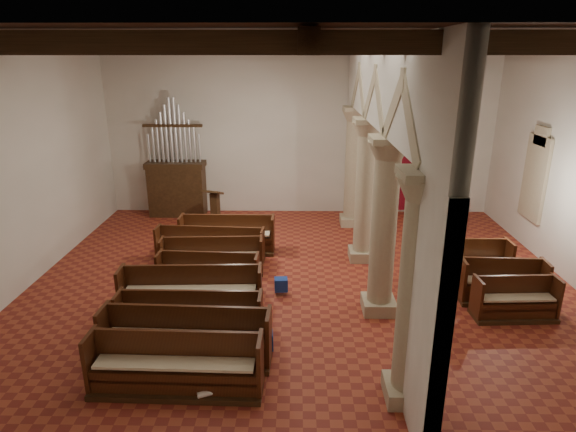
# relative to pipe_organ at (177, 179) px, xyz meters

# --- Properties ---
(floor) EXTENTS (14.00, 14.00, 0.00)m
(floor) POSITION_rel_pipe_organ_xyz_m (4.50, -5.50, -1.37)
(floor) COLOR maroon
(floor) RESTS_ON ground
(ceiling) EXTENTS (14.00, 14.00, 0.00)m
(ceiling) POSITION_rel_pipe_organ_xyz_m (4.50, -5.50, 4.63)
(ceiling) COLOR #321D10
(ceiling) RESTS_ON wall_back
(wall_back) EXTENTS (14.00, 0.02, 6.00)m
(wall_back) POSITION_rel_pipe_organ_xyz_m (4.50, 0.50, 1.63)
(wall_back) COLOR white
(wall_back) RESTS_ON floor
(wall_front) EXTENTS (14.00, 0.02, 6.00)m
(wall_front) POSITION_rel_pipe_organ_xyz_m (4.50, -11.50, 1.63)
(wall_front) COLOR white
(wall_front) RESTS_ON floor
(wall_left) EXTENTS (0.02, 12.00, 6.00)m
(wall_left) POSITION_rel_pipe_organ_xyz_m (-2.50, -5.50, 1.63)
(wall_left) COLOR white
(wall_left) RESTS_ON floor
(ceiling_beams) EXTENTS (13.80, 11.80, 0.30)m
(ceiling_beams) POSITION_rel_pipe_organ_xyz_m (4.50, -5.50, 4.45)
(ceiling_beams) COLOR #3E2714
(ceiling_beams) RESTS_ON wall_back
(arcade) EXTENTS (0.90, 11.90, 6.00)m
(arcade) POSITION_rel_pipe_organ_xyz_m (6.30, -5.50, 2.19)
(arcade) COLOR tan
(arcade) RESTS_ON floor
(window_right_b) EXTENTS (0.03, 1.00, 2.20)m
(window_right_b) POSITION_rel_pipe_organ_xyz_m (11.48, -3.00, 0.83)
(window_right_b) COLOR #367B5B
(window_right_b) RESTS_ON wall_right
(window_back) EXTENTS (1.00, 0.03, 2.20)m
(window_back) POSITION_rel_pipe_organ_xyz_m (9.50, 0.48, 0.83)
(window_back) COLOR #367B5B
(window_back) RESTS_ON wall_back
(pipe_organ) EXTENTS (2.10, 0.85, 4.40)m
(pipe_organ) POSITION_rel_pipe_organ_xyz_m (0.00, 0.00, 0.00)
(pipe_organ) COLOR #3E2714
(pipe_organ) RESTS_ON floor
(lectern) EXTENTS (0.68, 0.72, 1.43)m
(lectern) POSITION_rel_pipe_organ_xyz_m (1.63, -1.51, -0.78)
(lectern) COLOR #3C2213
(lectern) RESTS_ON floor
(dossal_curtain) EXTENTS (1.80, 0.07, 2.17)m
(dossal_curtain) POSITION_rel_pipe_organ_xyz_m (8.00, 0.42, -0.21)
(dossal_curtain) COLOR maroon
(dossal_curtain) RESTS_ON floor
(processional_banner) EXTENTS (0.56, 0.71, 2.45)m
(processional_banner) POSITION_rel_pipe_organ_xyz_m (9.34, -0.92, -0.56)
(processional_banner) COLOR #3E2714
(processional_banner) RESTS_ON floor
(hymnal_box_a) EXTENTS (0.35, 0.30, 0.32)m
(hymnal_box_a) POSITION_rel_pipe_organ_xyz_m (3.22, -9.40, -1.11)
(hymnal_box_a) COLOR navy
(hymnal_box_a) RESTS_ON floor
(hymnal_box_b) EXTENTS (0.38, 0.32, 0.35)m
(hymnal_box_b) POSITION_rel_pipe_organ_xyz_m (3.75, -8.70, -1.10)
(hymnal_box_b) COLOR #161F98
(hymnal_box_b) RESTS_ON floor
(hymnal_box_c) EXTENTS (0.35, 0.29, 0.32)m
(hymnal_box_c) POSITION_rel_pipe_organ_xyz_m (4.01, -6.22, -1.11)
(hymnal_box_c) COLOR navy
(hymnal_box_c) RESTS_ON floor
(tube_heater_a) EXTENTS (0.98, 0.48, 0.10)m
(tube_heater_a) POSITION_rel_pipe_organ_xyz_m (3.18, -10.02, -1.21)
(tube_heater_a) COLOR white
(tube_heater_a) RESTS_ON floor
(tube_heater_b) EXTENTS (1.08, 0.43, 0.11)m
(tube_heater_b) POSITION_rel_pipe_organ_xyz_m (1.71, -8.42, -1.21)
(tube_heater_b) COLOR silver
(tube_heater_b) RESTS_ON floor
(nave_pew_0) EXTENTS (3.06, 0.81, 1.11)m
(nave_pew_0) POSITION_rel_pipe_organ_xyz_m (2.28, -9.88, -1.01)
(nave_pew_0) COLOR #3E2714
(nave_pew_0) RESTS_ON floor
(nave_pew_1) EXTENTS (3.27, 0.87, 1.12)m
(nave_pew_1) POSITION_rel_pipe_organ_xyz_m (2.28, -9.03, -1.00)
(nave_pew_1) COLOR #3E2714
(nave_pew_1) RESTS_ON floor
(nave_pew_2) EXTENTS (3.02, 0.70, 1.02)m
(nave_pew_2) POSITION_rel_pipe_organ_xyz_m (2.17, -8.20, -1.03)
(nave_pew_2) COLOR #3E2714
(nave_pew_2) RESTS_ON floor
(nave_pew_3) EXTENTS (3.26, 0.87, 1.10)m
(nave_pew_3) POSITION_rel_pipe_organ_xyz_m (1.98, -7.12, -1.01)
(nave_pew_3) COLOR #3E2714
(nave_pew_3) RESTS_ON floor
(nave_pew_4) EXTENTS (2.56, 0.78, 0.98)m
(nave_pew_4) POSITION_rel_pipe_organ_xyz_m (2.17, -6.03, -1.05)
(nave_pew_4) COLOR #3E2714
(nave_pew_4) RESTS_ON floor
(nave_pew_5) EXTENTS (2.77, 0.81, 1.00)m
(nave_pew_5) POSITION_rel_pipe_organ_xyz_m (2.10, -5.01, -1.04)
(nave_pew_5) COLOR #3E2714
(nave_pew_5) RESTS_ON floor
(nave_pew_6) EXTENTS (3.14, 0.86, 1.00)m
(nave_pew_6) POSITION_rel_pipe_organ_xyz_m (1.90, -4.21, -1.04)
(nave_pew_6) COLOR #3E2714
(nave_pew_6) RESTS_ON floor
(nave_pew_7) EXTENTS (2.81, 0.77, 1.13)m
(nave_pew_7) POSITION_rel_pipe_organ_xyz_m (2.31, -3.53, -1.00)
(nave_pew_7) COLOR #3E2714
(nave_pew_7) RESTS_ON floor
(aisle_pew_0) EXTENTS (1.87, 0.74, 0.98)m
(aisle_pew_0) POSITION_rel_pipe_organ_xyz_m (9.31, -7.26, -1.04)
(aisle_pew_0) COLOR #3E2714
(aisle_pew_0) RESTS_ON floor
(aisle_pew_1) EXTENTS (2.00, 0.80, 1.07)m
(aisle_pew_1) POSITION_rel_pipe_organ_xyz_m (9.31, -6.50, -1.01)
(aisle_pew_1) COLOR #3E2714
(aisle_pew_1) RESTS_ON floor
(aisle_pew_2) EXTENTS (1.91, 0.79, 1.15)m
(aisle_pew_2) POSITION_rel_pipe_organ_xyz_m (8.94, -5.46, -0.98)
(aisle_pew_2) COLOR #3E2714
(aisle_pew_2) RESTS_ON floor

